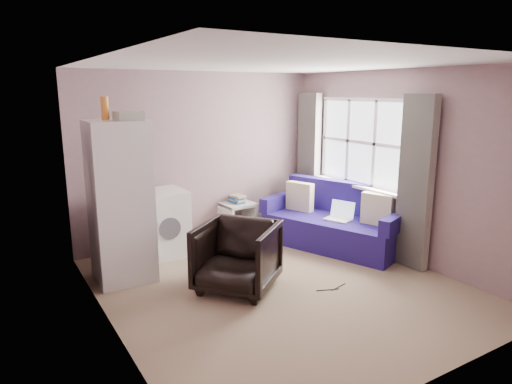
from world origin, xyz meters
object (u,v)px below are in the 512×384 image
(fridge, at_px, (120,201))
(washing_machine, at_px, (161,222))
(side_table, at_px, (237,216))
(sofa, at_px, (336,223))
(armchair, at_px, (237,253))

(fridge, distance_m, washing_machine, 1.00)
(side_table, height_order, sofa, sofa)
(washing_machine, distance_m, sofa, 2.50)
(sofa, bearing_deg, fridge, 151.90)
(armchair, relative_size, washing_machine, 0.95)
(washing_machine, relative_size, sofa, 0.41)
(armchair, distance_m, side_table, 2.00)
(armchair, height_order, washing_machine, washing_machine)
(armchair, bearing_deg, sofa, 67.40)
(fridge, distance_m, side_table, 2.22)
(side_table, bearing_deg, armchair, -118.98)
(fridge, bearing_deg, washing_machine, 40.14)
(washing_machine, height_order, side_table, washing_machine)
(armchair, xyz_separation_m, sofa, (1.97, 0.58, -0.10))
(fridge, xyz_separation_m, side_table, (1.98, 0.77, -0.66))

